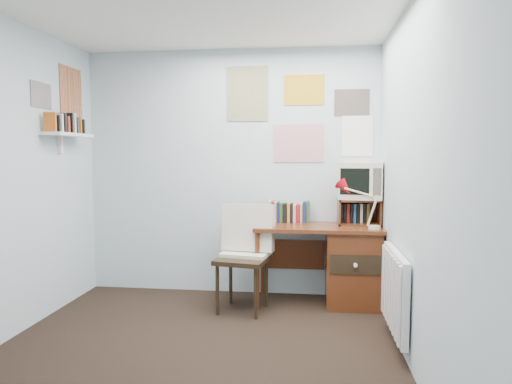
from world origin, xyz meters
The scene contains 13 objects.
ground centered at (0.00, 0.00, 0.00)m, with size 3.50×3.50×0.00m, color black.
back_wall centered at (0.00, 1.75, 1.25)m, with size 3.00×0.02×2.50m, color silver.
right_wall centered at (1.50, 0.00, 1.25)m, with size 0.02×3.50×2.50m, color silver.
desk centered at (1.17, 1.48, 0.41)m, with size 1.20×0.55×0.76m.
desk_chair centered at (0.21, 1.18, 0.48)m, with size 0.49×0.47×0.95m, color black.
desk_lamp centered at (1.41, 1.33, 0.96)m, with size 0.28×0.24×0.40m, color #B80C17.
tv_riser centered at (1.29, 1.59, 0.89)m, with size 0.40×0.30×0.25m, color #632E16.
crt_tv centered at (1.32, 1.61, 1.20)m, with size 0.41×0.38×0.39m, color beige.
book_row centered at (0.66, 1.66, 0.87)m, with size 0.60×0.14×0.22m, color #632E16.
radiator centered at (1.46, 0.55, 0.42)m, with size 0.09×0.80×0.60m, color white.
wall_shelf centered at (-1.40, 1.10, 1.62)m, with size 0.20×0.62×0.24m, color white.
posters_back centered at (0.70, 1.74, 1.85)m, with size 1.20×0.01×0.90m, color white.
posters_left centered at (-1.49, 1.10, 2.00)m, with size 0.01×0.70×0.60m, color white.
Camera 1 is at (0.83, -2.89, 1.44)m, focal length 32.00 mm.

